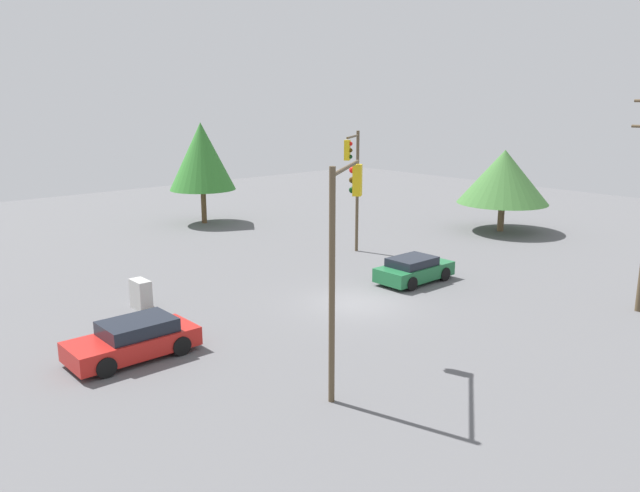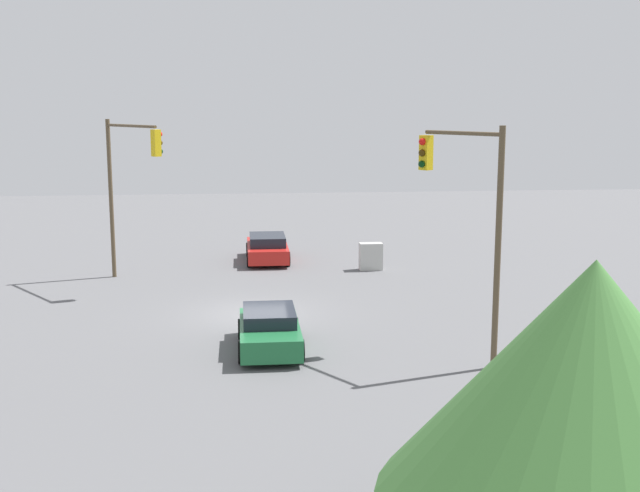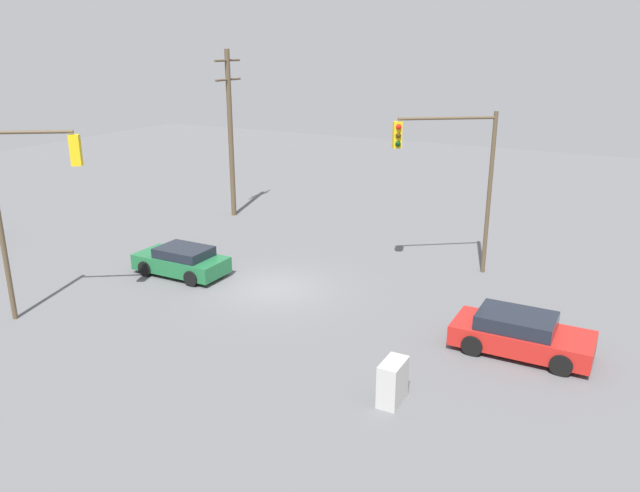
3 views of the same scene
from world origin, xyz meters
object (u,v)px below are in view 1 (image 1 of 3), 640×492
Objects in this scene: traffic_signal_main at (354,173)px; electrical_cabinet at (141,294)px; sedan_red at (134,340)px; sedan_green at (414,270)px; traffic_signal_cross at (342,233)px.

traffic_signal_main is 13.85m from electrical_cabinet.
electrical_cabinet is at bearing -28.47° from sedan_red.
sedan_green is 0.58× the size of traffic_signal_cross.
traffic_signal_main is at bearing -71.33° from sedan_red.
traffic_signal_cross is (5.94, 4.16, 4.08)m from sedan_red.
sedan_green is at bearing 41.34° from traffic_signal_main.
sedan_green is at bearing 66.46° from electrical_cabinet.
sedan_red is at bearing -15.14° from traffic_signal_main.
traffic_signal_cross is at bearing 10.35° from traffic_signal_main.
sedan_green is at bearing -6.76° from traffic_signal_cross.
traffic_signal_main is at bearing 8.76° from traffic_signal_cross.
sedan_red is 8.32m from traffic_signal_cross.
traffic_signal_main is 1.01× the size of traffic_signal_cross.
electrical_cabinet is at bearing -113.54° from sedan_green.
sedan_red is 1.08× the size of sedan_green.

